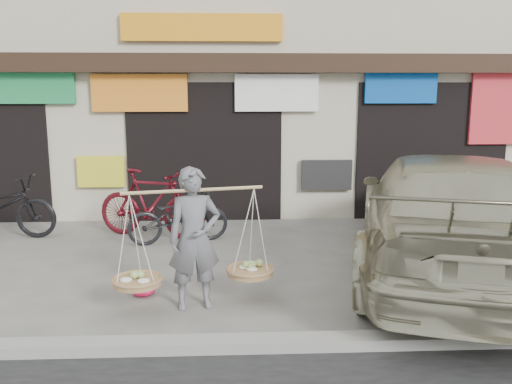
{
  "coord_description": "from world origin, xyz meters",
  "views": [
    {
      "loc": [
        0.53,
        -7.06,
        2.59
      ],
      "look_at": [
        0.89,
        0.9,
        1.06
      ],
      "focal_mm": 38.0,
      "sensor_mm": 36.0,
      "label": 1
    }
  ],
  "objects_px": {
    "street_vendor": "(195,244)",
    "suv": "(448,214)",
    "bike_2": "(178,217)",
    "bike_1": "(151,204)"
  },
  "relations": [
    {
      "from": "street_vendor",
      "to": "suv",
      "type": "relative_size",
      "value": 0.3
    },
    {
      "from": "bike_2",
      "to": "bike_1",
      "type": "bearing_deg",
      "value": 38.43
    },
    {
      "from": "suv",
      "to": "bike_1",
      "type": "bearing_deg",
      "value": -9.12
    },
    {
      "from": "street_vendor",
      "to": "bike_2",
      "type": "xyz_separation_m",
      "value": [
        -0.47,
        2.79,
        -0.34
      ]
    },
    {
      "from": "bike_2",
      "to": "suv",
      "type": "distance_m",
      "value": 4.31
    },
    {
      "from": "street_vendor",
      "to": "suv",
      "type": "height_order",
      "value": "suv"
    },
    {
      "from": "bike_2",
      "to": "suv",
      "type": "xyz_separation_m",
      "value": [
        3.92,
        -1.73,
        0.41
      ]
    },
    {
      "from": "street_vendor",
      "to": "bike_2",
      "type": "relative_size",
      "value": 1.1
    },
    {
      "from": "bike_1",
      "to": "suv",
      "type": "xyz_separation_m",
      "value": [
        4.42,
        -2.1,
        0.25
      ]
    },
    {
      "from": "street_vendor",
      "to": "suv",
      "type": "xyz_separation_m",
      "value": [
        3.46,
        1.05,
        0.07
      ]
    }
  ]
}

